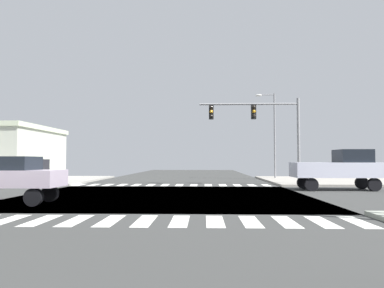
{
  "coord_description": "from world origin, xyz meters",
  "views": [
    {
      "loc": [
        1.93,
        -17.51,
        1.74
      ],
      "look_at": [
        1.24,
        3.65,
        2.69
      ],
      "focal_mm": 33.4,
      "sensor_mm": 36.0,
      "label": 1
    }
  ],
  "objects_px": {
    "traffic_signal_mast": "(258,121)",
    "pickup_crossing_1": "(340,168)",
    "street_lamp": "(272,128)",
    "sedan_leading_2": "(6,176)"
  },
  "relations": [
    {
      "from": "pickup_crossing_1",
      "to": "street_lamp",
      "type": "bearing_deg",
      "value": -170.62
    },
    {
      "from": "street_lamp",
      "to": "pickup_crossing_1",
      "type": "relative_size",
      "value": 1.51
    },
    {
      "from": "street_lamp",
      "to": "pickup_crossing_1",
      "type": "xyz_separation_m",
      "value": [
        1.82,
        -11.03,
        -3.34
      ]
    },
    {
      "from": "traffic_signal_mast",
      "to": "pickup_crossing_1",
      "type": "xyz_separation_m",
      "value": [
        4.13,
        -3.78,
        -3.18
      ]
    },
    {
      "from": "pickup_crossing_1",
      "to": "traffic_signal_mast",
      "type": "bearing_deg",
      "value": -132.51
    },
    {
      "from": "street_lamp",
      "to": "sedan_leading_2",
      "type": "xyz_separation_m",
      "value": [
        -13.97,
        -18.03,
        -3.52
      ]
    },
    {
      "from": "street_lamp",
      "to": "sedan_leading_2",
      "type": "distance_m",
      "value": 23.08
    },
    {
      "from": "street_lamp",
      "to": "sedan_leading_2",
      "type": "relative_size",
      "value": 1.79
    },
    {
      "from": "street_lamp",
      "to": "pickup_crossing_1",
      "type": "height_order",
      "value": "street_lamp"
    },
    {
      "from": "traffic_signal_mast",
      "to": "pickup_crossing_1",
      "type": "height_order",
      "value": "traffic_signal_mast"
    }
  ]
}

